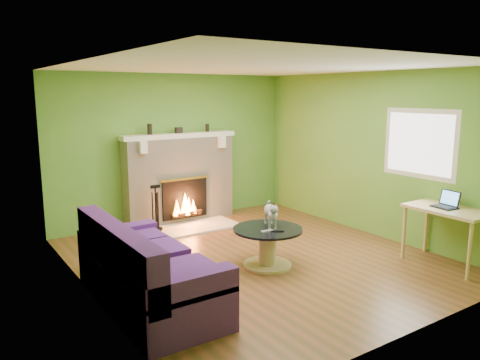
% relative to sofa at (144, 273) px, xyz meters
% --- Properties ---
extents(floor, '(5.00, 5.00, 0.00)m').
position_rel_sofa_xyz_m(floor, '(1.86, 0.52, -0.36)').
color(floor, brown).
rests_on(floor, ground).
extents(ceiling, '(5.00, 5.00, 0.00)m').
position_rel_sofa_xyz_m(ceiling, '(1.86, 0.52, 2.24)').
color(ceiling, white).
rests_on(ceiling, wall_back).
extents(wall_back, '(5.00, 0.00, 5.00)m').
position_rel_sofa_xyz_m(wall_back, '(1.86, 3.02, 0.94)').
color(wall_back, '#4E892C').
rests_on(wall_back, floor).
extents(wall_front, '(5.00, 0.00, 5.00)m').
position_rel_sofa_xyz_m(wall_front, '(1.86, -1.98, 0.94)').
color(wall_front, '#4E892C').
rests_on(wall_front, floor).
extents(wall_left, '(0.00, 5.00, 5.00)m').
position_rel_sofa_xyz_m(wall_left, '(-0.39, 0.52, 0.94)').
color(wall_left, '#4E892C').
rests_on(wall_left, floor).
extents(wall_right, '(0.00, 5.00, 5.00)m').
position_rel_sofa_xyz_m(wall_right, '(4.11, 0.52, 0.94)').
color(wall_right, '#4E892C').
rests_on(wall_right, floor).
extents(window_frame, '(0.00, 1.20, 1.20)m').
position_rel_sofa_xyz_m(window_frame, '(4.10, -0.38, 1.19)').
color(window_frame, silver).
rests_on(window_frame, wall_right).
extents(window_pane, '(0.00, 1.06, 1.06)m').
position_rel_sofa_xyz_m(window_pane, '(4.09, -0.38, 1.19)').
color(window_pane, white).
rests_on(window_pane, wall_right).
extents(fireplace, '(2.10, 0.46, 1.58)m').
position_rel_sofa_xyz_m(fireplace, '(1.86, 2.83, 0.41)').
color(fireplace, '#BFB49E').
rests_on(fireplace, floor).
extents(hearth, '(1.50, 0.75, 0.03)m').
position_rel_sofa_xyz_m(hearth, '(1.86, 2.32, -0.35)').
color(hearth, beige).
rests_on(hearth, floor).
extents(mantel, '(2.10, 0.28, 0.08)m').
position_rel_sofa_xyz_m(mantel, '(1.86, 2.81, 1.18)').
color(mantel, white).
rests_on(mantel, fireplace).
extents(sofa, '(0.94, 2.08, 0.94)m').
position_rel_sofa_xyz_m(sofa, '(0.00, 0.00, 0.00)').
color(sofa, '#461961').
rests_on(sofa, floor).
extents(coffee_table, '(0.92, 0.92, 0.52)m').
position_rel_sofa_xyz_m(coffee_table, '(1.81, 0.19, -0.06)').
color(coffee_table, tan).
rests_on(coffee_table, floor).
extents(desk, '(0.61, 1.05, 0.78)m').
position_rel_sofa_xyz_m(desk, '(3.81, -1.09, 0.32)').
color(desk, tan).
rests_on(desk, floor).
extents(cat, '(0.43, 0.59, 0.35)m').
position_rel_sofa_xyz_m(cat, '(1.89, 0.24, 0.33)').
color(cat, slate).
rests_on(cat, coffee_table).
extents(remote_silver, '(0.17, 0.06, 0.02)m').
position_rel_sofa_xyz_m(remote_silver, '(1.71, 0.07, 0.17)').
color(remote_silver, gray).
rests_on(remote_silver, coffee_table).
extents(remote_black, '(0.16, 0.12, 0.02)m').
position_rel_sofa_xyz_m(remote_black, '(1.83, 0.01, 0.17)').
color(remote_black, black).
rests_on(remote_black, coffee_table).
extents(laptop, '(0.29, 0.33, 0.22)m').
position_rel_sofa_xyz_m(laptop, '(3.79, -1.04, 0.53)').
color(laptop, black).
rests_on(laptop, desk).
extents(fire_tools, '(0.20, 0.20, 0.76)m').
position_rel_sofa_xyz_m(fire_tools, '(1.23, 2.47, 0.05)').
color(fire_tools, black).
rests_on(fire_tools, hearth).
extents(mantel_vase_left, '(0.08, 0.08, 0.18)m').
position_rel_sofa_xyz_m(mantel_vase_left, '(1.32, 2.84, 1.31)').
color(mantel_vase_left, black).
rests_on(mantel_vase_left, mantel).
extents(mantel_vase_right, '(0.07, 0.07, 0.14)m').
position_rel_sofa_xyz_m(mantel_vase_right, '(2.44, 2.84, 1.29)').
color(mantel_vase_right, black).
rests_on(mantel_vase_right, mantel).
extents(mantel_box, '(0.12, 0.08, 0.10)m').
position_rel_sofa_xyz_m(mantel_box, '(1.86, 2.84, 1.27)').
color(mantel_box, black).
rests_on(mantel_box, mantel).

